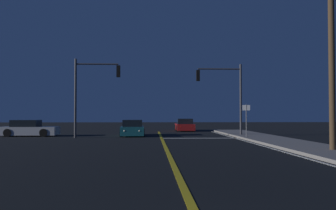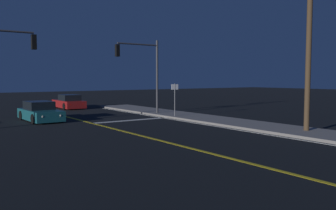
# 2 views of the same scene
# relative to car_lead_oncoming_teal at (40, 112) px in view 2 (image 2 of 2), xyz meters

# --- Properties ---
(sidewalk_right) EXTENTS (3.20, 45.45, 0.15)m
(sidewalk_right) POSITION_rel_car_lead_oncoming_teal_xyz_m (9.75, -14.57, -0.51)
(sidewalk_right) COLOR gray
(sidewalk_right) RESTS_ON ground
(lane_line_center) EXTENTS (0.20, 42.92, 0.01)m
(lane_line_center) POSITION_rel_car_lead_oncoming_teal_xyz_m (2.35, -14.57, -0.58)
(lane_line_center) COLOR gold
(lane_line_center) RESTS_ON ground
(lane_line_edge_right) EXTENTS (0.16, 42.92, 0.01)m
(lane_line_edge_right) POSITION_rel_car_lead_oncoming_teal_xyz_m (7.90, -14.57, -0.58)
(lane_line_edge_right) COLOR silver
(lane_line_edge_right) RESTS_ON ground
(stop_bar) EXTENTS (5.80, 0.50, 0.01)m
(stop_bar) POSITION_rel_car_lead_oncoming_teal_xyz_m (5.25, -3.45, -0.58)
(stop_bar) COLOR silver
(stop_bar) RESTS_ON ground
(car_lead_oncoming_teal) EXTENTS (2.09, 4.60, 1.34)m
(car_lead_oncoming_teal) POSITION_rel_car_lead_oncoming_teal_xyz_m (0.00, 0.00, 0.00)
(car_lead_oncoming_teal) COLOR #195960
(car_lead_oncoming_teal) RESTS_ON ground
(car_side_waiting_red) EXTENTS (2.00, 4.56, 1.34)m
(car_side_waiting_red) POSITION_rel_car_lead_oncoming_teal_xyz_m (5.23, 8.80, 0.00)
(car_side_waiting_red) COLOR maroon
(car_side_waiting_red) RESTS_ON ground
(traffic_signal_near_right) EXTENTS (3.77, 0.28, 5.94)m
(traffic_signal_near_right) POSITION_rel_car_lead_oncoming_teal_xyz_m (7.64, -1.15, 3.37)
(traffic_signal_near_right) COLOR #38383D
(traffic_signal_near_right) RESTS_ON ground
(utility_pole_right) EXTENTS (2.00, 0.28, 10.75)m
(utility_pole_right) POSITION_rel_car_lead_oncoming_teal_xyz_m (10.05, -13.95, 5.04)
(utility_pole_right) COLOR #4C3823
(utility_pole_right) RESTS_ON ground
(street_sign_corner) EXTENTS (0.56, 0.10, 2.54)m
(street_sign_corner) POSITION_rel_car_lead_oncoming_teal_xyz_m (8.65, -3.95, 1.12)
(street_sign_corner) COLOR slate
(street_sign_corner) RESTS_ON ground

